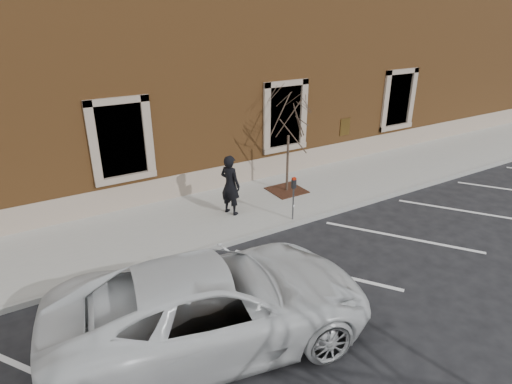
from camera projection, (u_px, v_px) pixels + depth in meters
ground at (267, 233)px, 12.52m from camera, size 120.00×120.00×0.00m
sidewalk_near at (238, 209)px, 13.86m from camera, size 40.00×3.50×0.15m
curb_near at (268, 232)px, 12.45m from camera, size 40.00×0.12×0.15m
parking_stripes at (313, 269)px, 10.79m from camera, size 28.00×4.40×0.01m
building_civic at (163, 65)px, 17.01m from camera, size 40.00×8.62×8.00m
man at (230, 185)px, 13.05m from camera, size 0.69×0.81×1.89m
parking_meter at (294, 191)px, 12.66m from camera, size 0.12×0.09×1.36m
tree_grate at (287, 190)px, 15.06m from camera, size 1.17×1.17×0.03m
sapling at (289, 119)px, 14.06m from camera, size 2.19×2.19×3.65m
white_truck at (214, 303)px, 8.19m from camera, size 6.62×3.95×1.73m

